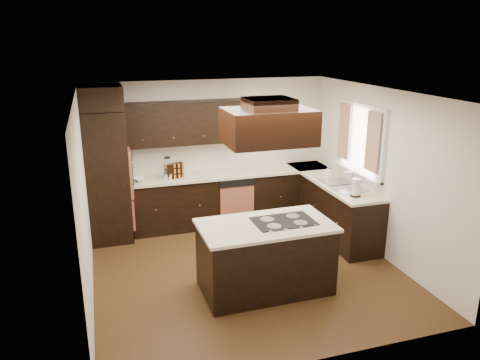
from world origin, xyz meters
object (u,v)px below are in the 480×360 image
(oven_column, at_px, (107,176))
(range_hood, at_px, (268,127))
(spice_rack, at_px, (174,171))
(island, at_px, (265,258))

(oven_column, xyz_separation_m, range_hood, (1.88, -2.25, 1.10))
(spice_rack, bearing_deg, oven_column, 157.00)
(island, bearing_deg, oven_column, 127.93)
(oven_column, relative_size, range_hood, 2.02)
(oven_column, height_order, island, oven_column)
(island, xyz_separation_m, spice_rack, (-0.76, 2.34, 0.61))
(range_hood, distance_m, spice_rack, 2.67)
(island, xyz_separation_m, range_hood, (0.03, 0.04, 1.72))
(spice_rack, bearing_deg, range_hood, -95.88)
(range_hood, xyz_separation_m, spice_rack, (-0.79, 2.29, -1.11))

